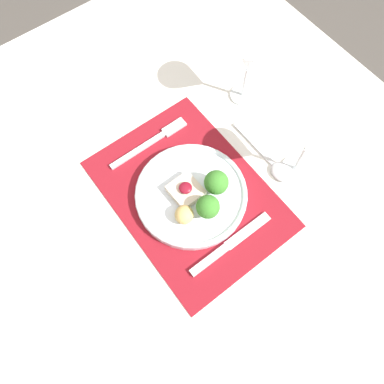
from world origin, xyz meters
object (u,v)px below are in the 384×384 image
at_px(knife, 226,248).
at_px(wine_glass_near, 310,141).
at_px(dinner_plate, 194,194).
at_px(spoon, 276,166).
at_px(wine_glass_far, 250,59).
at_px(fork, 154,140).

distance_m(knife, wine_glass_near, 0.27).
relative_size(dinner_plate, wine_glass_near, 1.45).
distance_m(spoon, wine_glass_near, 0.13).
xyz_separation_m(dinner_plate, spoon, (0.05, 0.19, -0.01)).
height_order(spoon, wine_glass_far, wine_glass_far).
xyz_separation_m(knife, wine_glass_far, (-0.27, 0.28, 0.12)).
height_order(fork, knife, knife).
bearing_deg(knife, wine_glass_near, 99.28).
height_order(fork, spoon, spoon).
distance_m(dinner_plate, wine_glass_far, 0.32).
distance_m(spoon, wine_glass_far, 0.24).
bearing_deg(wine_glass_near, knife, -78.78).
relative_size(dinner_plate, spoon, 1.28).
bearing_deg(wine_glass_far, fork, -95.80).
bearing_deg(knife, dinner_plate, 170.34).
relative_size(knife, wine_glass_far, 1.20).
bearing_deg(fork, spoon, 39.81).
height_order(knife, wine_glass_near, wine_glass_near).
height_order(knife, spoon, spoon).
bearing_deg(wine_glass_near, fork, -140.04).
bearing_deg(spoon, wine_glass_near, 44.85).
relative_size(fork, wine_glass_near, 1.22).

